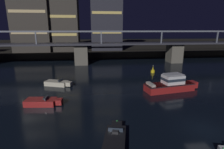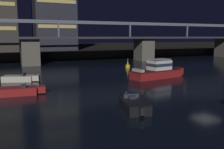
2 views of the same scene
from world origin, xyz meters
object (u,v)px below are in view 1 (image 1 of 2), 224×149
cabin_cruiser_near_left (171,84)px  channel_buoy (153,71)px  speedboat_mid_center (115,140)px  speedboat_near_right (42,102)px  tower_central (106,4)px  tower_west_low (32,2)px  river_bridge (129,49)px  tower_west_tall (62,8)px  speedboat_near_center (58,83)px

cabin_cruiser_near_left → channel_buoy: bearing=84.4°
speedboat_mid_center → channel_buoy: bearing=64.0°
speedboat_near_right → tower_central: bearing=75.0°
speedboat_mid_center → tower_west_low: bearing=112.0°
river_bridge → speedboat_mid_center: size_ratio=17.17×
tower_west_tall → speedboat_mid_center: tower_west_tall is taller
tower_west_tall → speedboat_near_center: size_ratio=5.82×
tower_central → river_bridge: bearing=-73.4°
river_bridge → speedboat_near_center: (-17.20, -19.74, -3.83)m
tower_west_low → speedboat_near_right: bearing=-73.5°
tower_west_tall → tower_central: size_ratio=0.89×
speedboat_near_center → channel_buoy: channel_buoy is taller
tower_west_low → cabin_cruiser_near_left: size_ratio=3.55×
tower_central → speedboat_near_center: bearing=-107.4°
tower_west_low → speedboat_near_center: tower_west_low is taller
river_bridge → channel_buoy: size_ratio=50.87×
tower_west_low → tower_west_tall: bearing=5.0°
speedboat_near_center → speedboat_mid_center: bearing=-65.6°
river_bridge → tower_west_tall: 29.77m
speedboat_near_center → tower_west_low: bearing=110.7°
cabin_cruiser_near_left → speedboat_near_right: 19.79m
speedboat_near_center → channel_buoy: 21.42m
tower_west_low → speedboat_near_center: bearing=-69.3°
speedboat_near_right → river_bridge: bearing=57.8°
river_bridge → tower_central: tower_central is taller
cabin_cruiser_near_left → speedboat_near_center: cabin_cruiser_near_left is taller
speedboat_mid_center → channel_buoy: (12.15, 24.92, 0.06)m
speedboat_mid_center → speedboat_near_center: bearing=114.4°
speedboat_near_center → speedboat_near_right: size_ratio=0.98×
speedboat_near_center → speedboat_near_right: same height
tower_west_low → speedboat_near_right: size_ratio=6.34×
tower_west_tall → speedboat_mid_center: size_ratio=5.71×
speedboat_near_center → speedboat_mid_center: (8.00, -17.65, 0.00)m
cabin_cruiser_near_left → speedboat_mid_center: 16.86m
cabin_cruiser_near_left → channel_buoy: 12.20m
channel_buoy → speedboat_near_right: bearing=-142.9°
tower_central → cabin_cruiser_near_left: size_ratio=3.56×
tower_west_low → tower_central: size_ratio=1.00×
river_bridge → tower_central: (-5.37, 18.03, 14.47)m
speedboat_near_right → tower_west_low: bearing=106.5°
river_bridge → speedboat_near_right: 33.42m
tower_west_low → channel_buoy: size_ratio=18.85×
tower_west_low → tower_central: bearing=4.6°
speedboat_mid_center → tower_central: bearing=86.0°
tower_west_low → speedboat_near_right: (13.01, -44.06, -18.22)m
speedboat_mid_center → channel_buoy: 27.72m
tower_west_low → cabin_cruiser_near_left: 54.86m
speedboat_near_center → speedboat_near_right: (-0.51, -8.35, 0.00)m
tower_west_tall → channel_buoy: 41.27m
speedboat_near_center → cabin_cruiser_near_left: bearing=-14.4°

